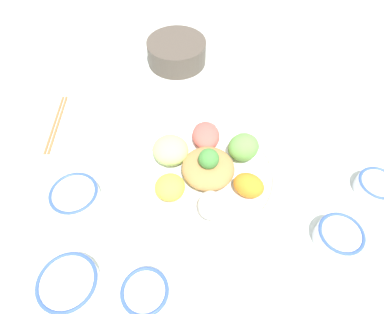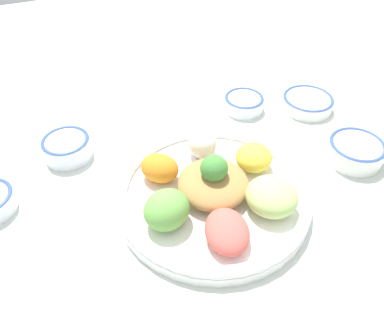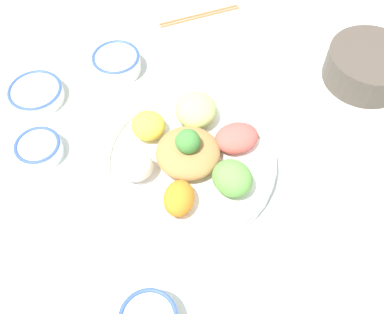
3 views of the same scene
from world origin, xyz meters
TOP-DOWN VIEW (x-y plane):
  - ground_plane at (0.00, 0.00)m, footprint 2.40×2.40m
  - salad_platter at (0.03, -0.01)m, footprint 0.34×0.34m
  - sauce_bowl_red at (0.26, -0.20)m, footprint 0.09×0.09m
  - rice_bowl_plain at (0.02, -0.32)m, footprint 0.11×0.11m
  - sauce_bowl_far at (0.20, -0.34)m, footprint 0.12×0.12m
  - side_serving_bowl at (-0.43, 0.02)m, footprint 0.19×0.19m
  - chopsticks_pair_near at (-0.25, -0.37)m, footprint 0.21×0.07m
  - serving_spoon_main at (-0.24, -0.19)m, footprint 0.12×0.09m
  - serving_spoon_extra at (-0.18, 0.10)m, footprint 0.13×0.06m

SIDE VIEW (x-z plane):
  - ground_plane at x=0.00m, z-range 0.00..0.00m
  - serving_spoon_main at x=-0.24m, z-range 0.00..0.01m
  - serving_spoon_extra at x=-0.18m, z-range 0.00..0.01m
  - chopsticks_pair_near at x=-0.25m, z-range 0.00..0.01m
  - sauce_bowl_far at x=0.20m, z-range 0.00..0.03m
  - sauce_bowl_red at x=0.26m, z-range 0.00..0.04m
  - rice_bowl_plain at x=0.02m, z-range 0.00..0.05m
  - salad_platter at x=0.03m, z-range -0.02..0.08m
  - side_serving_bowl at x=-0.43m, z-range 0.00..0.08m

